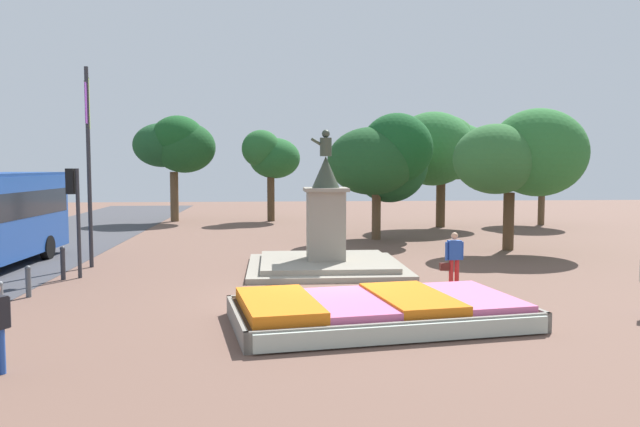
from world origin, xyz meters
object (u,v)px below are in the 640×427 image
Objects in this scene: statue_monument at (326,244)px; traffic_light_mid_block at (74,201)px; flower_planter at (377,311)px; kerb_bollard_north at (63,262)px; pedestrian_with_handbag at (454,256)px; kerb_bollard_mid_a at (0,297)px; kerb_bollard_mid_b at (28,280)px; banner_pole at (89,156)px.

statue_monument is 1.53× the size of traffic_light_mid_block.
flower_planter is at bearing -36.87° from traffic_light_mid_block.
kerb_bollard_north is (-8.30, -1.34, -0.30)m from statue_monument.
kerb_bollard_mid_a is at bearing -168.21° from pedestrian_with_handbag.
traffic_light_mid_block is at bearing 44.60° from kerb_bollard_north.
pedestrian_with_handbag is at bearing 53.92° from flower_planter.
flower_planter is 8.78× the size of kerb_bollard_mid_a.
kerb_bollard_north is (0.01, 4.46, 0.13)m from kerb_bollard_mid_a.
statue_monument is at bearing 7.38° from traffic_light_mid_block.
kerb_bollard_north is (0.08, 2.55, 0.09)m from kerb_bollard_mid_b.
kerb_bollard_north is at bearing -170.81° from statue_monument.
traffic_light_mid_block reaches higher than flower_planter.
banner_pole is 12.72m from pedestrian_with_handbag.
statue_monument is at bearing 34.91° from kerb_bollard_mid_a.
kerb_bollard_mid_b is at bearing -97.90° from traffic_light_mid_block.
traffic_light_mid_block reaches higher than kerb_bollard_mid_a.
banner_pole is (-0.12, 2.09, 1.44)m from traffic_light_mid_block.
kerb_bollard_mid_a is 0.92× the size of kerb_bollard_mid_b.
pedestrian_with_handbag is 11.86m from kerb_bollard_mid_b.
flower_planter is at bearing -21.53° from kerb_bollard_mid_b.
flower_planter is 8.08× the size of kerb_bollard_mid_b.
kerb_bollard_mid_a is 4.46m from kerb_bollard_north.
kerb_bollard_mid_a is (-0.21, -6.86, -3.44)m from banner_pole.
statue_monument is 0.76× the size of banner_pole.
kerb_bollard_mid_a is at bearing -87.91° from kerb_bollard_mid_b.
statue_monument reaches higher than kerb_bollard_mid_a.
kerb_bollard_mid_a is at bearing -90.19° from kerb_bollard_north.
kerb_bollard_mid_b is 2.55m from kerb_bollard_north.
banner_pole is at bearing 93.32° from traffic_light_mid_block.
statue_monument is 3.29× the size of pedestrian_with_handbag.
pedestrian_with_handbag reaches higher than kerb_bollard_mid_a.
kerb_bollard_mid_b reaches higher than kerb_bollard_mid_a.
statue_monument is 8.41m from kerb_bollard_north.
kerb_bollard_mid_b is at bearing -177.34° from pedestrian_with_handbag.
kerb_bollard_north reaches higher than kerb_bollard_mid_b.
banner_pole is at bearing 172.57° from statue_monument.
pedestrian_with_handbag is 11.93m from kerb_bollard_north.
pedestrian_with_handbag is at bearing 2.66° from kerb_bollard_mid_b.
kerb_bollard_mid_b is at bearing -93.18° from banner_pole.
pedestrian_with_handbag is at bearing -11.41° from traffic_light_mid_block.
pedestrian_with_handbag reaches higher than flower_planter.
flower_planter is at bearing -10.28° from kerb_bollard_mid_a.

